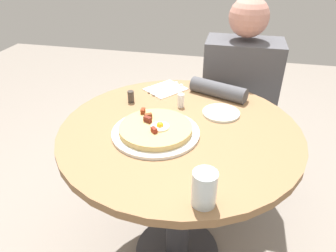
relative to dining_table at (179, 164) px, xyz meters
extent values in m
plane|color=gray|center=(0.00, 0.00, -0.57)|extent=(6.00, 6.00, 0.00)
cylinder|color=olive|center=(0.00, 0.00, 0.16)|extent=(0.92, 0.92, 0.03)
cylinder|color=#333338|center=(0.00, 0.00, -0.21)|extent=(0.11, 0.11, 0.71)
cylinder|color=#333338|center=(0.00, 0.00, -0.55)|extent=(0.41, 0.41, 0.02)
cube|color=#2D2D33|center=(0.22, 0.57, -0.34)|extent=(0.32, 0.28, 0.45)
cube|color=#4C4C51|center=(0.22, 0.57, 0.12)|extent=(0.38, 0.22, 0.48)
sphere|color=tan|center=(0.22, 0.57, 0.47)|extent=(0.19, 0.19, 0.19)
cylinder|color=#4C4C51|center=(0.12, 0.31, 0.21)|extent=(0.27, 0.16, 0.07)
cylinder|color=white|center=(-0.08, -0.06, 0.18)|extent=(0.32, 0.32, 0.01)
cylinder|color=tan|center=(-0.08, -0.06, 0.20)|extent=(0.27, 0.27, 0.02)
cylinder|color=white|center=(-0.06, -0.07, 0.21)|extent=(0.07, 0.07, 0.01)
sphere|color=yellow|center=(-0.06, -0.07, 0.22)|extent=(0.03, 0.03, 0.03)
cube|color=brown|center=(-0.12, -0.01, 0.22)|extent=(0.03, 0.03, 0.02)
cube|color=maroon|center=(-0.07, -0.10, 0.22)|extent=(0.03, 0.03, 0.02)
cube|color=maroon|center=(-0.15, 0.02, 0.22)|extent=(0.02, 0.03, 0.02)
cube|color=maroon|center=(-0.11, -0.04, 0.22)|extent=(0.03, 0.03, 0.02)
cube|color=#387F2D|center=(-0.08, -0.08, 0.21)|extent=(0.01, 0.00, 0.00)
cube|color=#387F2D|center=(-0.08, -0.08, 0.21)|extent=(0.01, 0.01, 0.00)
cube|color=#387F2D|center=(-0.13, -0.03, 0.21)|extent=(0.01, 0.01, 0.00)
cylinder|color=silver|center=(0.15, 0.14, 0.18)|extent=(0.15, 0.15, 0.01)
cube|color=white|center=(-0.13, 0.32, 0.18)|extent=(0.21, 0.22, 0.00)
cube|color=silver|center=(-0.12, 0.31, 0.18)|extent=(0.12, 0.15, 0.00)
cube|color=silver|center=(-0.14, 0.33, 0.18)|extent=(0.12, 0.15, 0.00)
cylinder|color=silver|center=(0.13, -0.37, 0.23)|extent=(0.07, 0.07, 0.11)
cylinder|color=white|center=(-0.03, 0.17, 0.21)|extent=(0.03, 0.03, 0.06)
cylinder|color=#3F3833|center=(-0.25, 0.16, 0.20)|extent=(0.03, 0.03, 0.05)
camera|label=1|loc=(0.17, -0.99, 0.80)|focal=33.24mm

